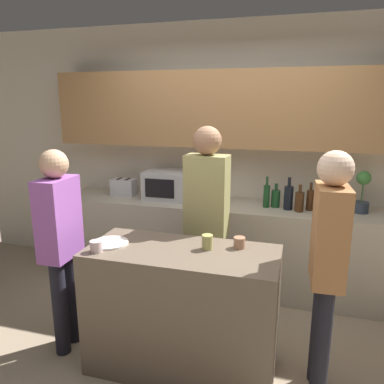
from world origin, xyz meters
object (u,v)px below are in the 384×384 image
(bottle_4, at_px, (310,200))
(bottle_6, at_px, (333,199))
(person_left, at_px, (328,256))
(microwave, at_px, (170,185))
(bottle_3, at_px, (299,201))
(toaster, at_px, (124,187))
(bottle_7, at_px, (345,199))
(cup_2, at_px, (239,243))
(plate_on_island, at_px, (110,243))
(cup_1, at_px, (96,246))
(person_center, at_px, (60,236))
(bottle_1, at_px, (276,198))
(potted_plant, at_px, (362,192))
(bottle_5, at_px, (322,202))
(person_right, at_px, (207,212))
(bottle_2, at_px, (288,197))
(cup_0, at_px, (207,242))
(bottle_0, at_px, (266,196))

(bottle_4, xyz_separation_m, bottle_6, (0.21, 0.05, 0.01))
(bottle_6, xyz_separation_m, person_left, (-0.12, -1.34, -0.04))
(microwave, relative_size, bottle_3, 2.01)
(toaster, xyz_separation_m, bottle_7, (2.28, -0.04, 0.03))
(toaster, distance_m, cup_2, 1.93)
(plate_on_island, bearing_deg, bottle_6, 41.72)
(cup_1, relative_size, person_center, 0.05)
(bottle_4, relative_size, person_center, 0.17)
(bottle_1, distance_m, bottle_6, 0.53)
(potted_plant, distance_m, cup_2, 1.56)
(bottle_7, bearing_deg, microwave, 178.84)
(microwave, distance_m, bottle_4, 1.42)
(bottle_1, bearing_deg, potted_plant, 1.92)
(potted_plant, bearing_deg, cup_2, -127.27)
(toaster, relative_size, bottle_5, 0.92)
(person_center, bearing_deg, bottle_6, 123.42)
(cup_1, bearing_deg, bottle_5, 43.58)
(cup_1, relative_size, person_left, 0.05)
(person_center, relative_size, person_right, 0.92)
(toaster, bearing_deg, bottle_6, -0.01)
(bottle_3, distance_m, bottle_6, 0.33)
(bottle_5, bearing_deg, bottle_7, 27.12)
(bottle_2, distance_m, person_left, 1.29)
(bottle_2, bearing_deg, plate_on_island, -131.42)
(person_left, bearing_deg, bottle_5, -3.77)
(bottle_5, height_order, plate_on_island, bottle_5)
(bottle_1, relative_size, bottle_3, 0.91)
(cup_0, xyz_separation_m, person_left, (0.78, -0.02, -0.00))
(bottle_0, bearing_deg, toaster, 177.78)
(toaster, distance_m, bottle_1, 1.65)
(person_center, bearing_deg, toaster, -174.80)
(person_center, xyz_separation_m, person_right, (0.98, 0.58, 0.10))
(plate_on_island, bearing_deg, person_center, 179.47)
(bottle_5, distance_m, cup_0, 1.42)
(microwave, height_order, bottle_3, microwave)
(cup_1, height_order, person_left, person_left)
(plate_on_island, xyz_separation_m, person_left, (1.47, 0.08, 0.04))
(bottle_2, distance_m, bottle_3, 0.11)
(bottle_2, distance_m, person_center, 2.08)
(bottle_6, relative_size, person_center, 0.19)
(bottle_5, distance_m, cup_2, 1.24)
(person_left, relative_size, person_center, 1.03)
(microwave, bearing_deg, person_center, -104.79)
(toaster, relative_size, bottle_2, 0.83)
(bottle_7, bearing_deg, bottle_4, -177.59)
(bottle_7, relative_size, person_right, 0.19)
(toaster, xyz_separation_m, potted_plant, (2.42, -0.00, 0.11))
(microwave, height_order, toaster, microwave)
(toaster, bearing_deg, person_center, -83.02)
(potted_plant, bearing_deg, bottle_1, -178.08)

